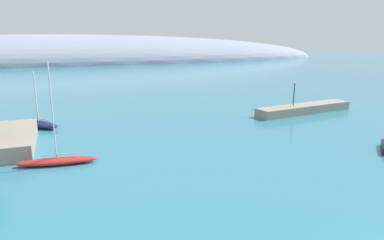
% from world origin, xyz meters
% --- Properties ---
extents(breakwater_rocks, '(19.38, 5.37, 1.40)m').
position_xyz_m(breakwater_rocks, '(22.27, 35.16, 0.70)').
color(breakwater_rocks, gray).
rests_on(breakwater_rocks, ground).
extents(distant_ridge, '(336.41, 82.51, 30.84)m').
position_xyz_m(distant_ridge, '(-6.98, 199.99, 0.00)').
color(distant_ridge, '#8E99AD').
rests_on(distant_ridge, ground).
extents(sailboat_red_near_shore, '(8.00, 2.80, 10.34)m').
position_xyz_m(sailboat_red_near_shore, '(-17.83, 24.30, 0.45)').
color(sailboat_red_near_shore, red).
rests_on(sailboat_red_near_shore, water).
extents(sailboat_navy_mid_mooring, '(6.48, 7.02, 8.13)m').
position_xyz_m(sailboat_navy_mid_mooring, '(-20.09, 41.36, 0.54)').
color(sailboat_navy_mid_mooring, navy).
rests_on(sailboat_navy_mid_mooring, water).
extents(harbor_lamp_post, '(0.36, 0.36, 4.15)m').
position_xyz_m(harbor_lamp_post, '(19.76, 35.04, 3.97)').
color(harbor_lamp_post, black).
rests_on(harbor_lamp_post, breakwater_rocks).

